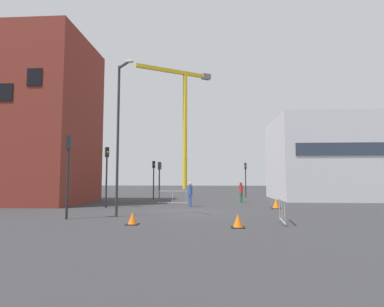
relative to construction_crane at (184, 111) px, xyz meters
The scene contains 17 objects.
ground 47.36m from the construction_crane, 84.44° to the right, with size 160.00×160.00×0.00m, color #333335.
brick_building 40.93m from the construction_crane, 104.57° to the right, with size 10.58×8.33×13.83m.
office_block 38.14m from the construction_crane, 60.58° to the right, with size 11.23×9.79×8.08m.
construction_crane is the anchor object (origin of this frame).
streetlamp_tall 48.56m from the construction_crane, 89.11° to the right, with size 1.13×1.12×8.30m.
traffic_light_far 33.15m from the construction_crane, 71.60° to the right, with size 0.26×0.38×3.83m.
traffic_light_median 37.46m from the construction_crane, 88.55° to the right, with size 0.38×0.26×3.62m.
traffic_light_island 50.05m from the construction_crane, 91.86° to the right, with size 0.30×0.39×4.24m.
traffic_light_corner 44.17m from the construction_crane, 92.28° to the right, with size 0.35×0.38×4.28m.
traffic_light_crosswalk 35.57m from the construction_crane, 90.06° to the right, with size 0.34×0.39×3.83m.
pedestrian_walking 43.87m from the construction_crane, 84.17° to the right, with size 0.34×0.34×1.79m.
pedestrian_waiting 40.15m from the construction_crane, 77.10° to the right, with size 0.34×0.34×1.74m.
safety_barrier_mid_span 52.28m from the construction_crane, 79.67° to the right, with size 0.26×2.07×1.08m.
safety_barrier_left_run 41.52m from the construction_crane, 86.18° to the right, with size 2.47×0.16×1.08m.
traffic_cone_on_verge 53.36m from the construction_crane, 82.30° to the right, with size 0.56×0.56×0.57m.
traffic_cone_orange 52.42m from the construction_crane, 87.43° to the right, with size 0.56×0.56×0.56m.
traffic_cone_by_barrier 45.78m from the construction_crane, 76.28° to the right, with size 0.67×0.67×0.67m.
Camera 1 is at (1.43, -19.30, 2.00)m, focal length 29.02 mm.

